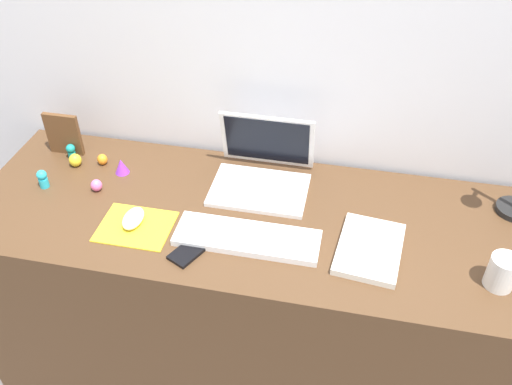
% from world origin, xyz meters
% --- Properties ---
extents(ground_plane, '(6.00, 6.00, 0.00)m').
position_xyz_m(ground_plane, '(0.00, 0.00, 0.00)').
color(ground_plane, '#59514C').
extents(back_wall, '(2.97, 0.05, 1.38)m').
position_xyz_m(back_wall, '(0.00, 0.35, 0.69)').
color(back_wall, silver).
rests_on(back_wall, ground_plane).
extents(desk, '(1.77, 0.61, 0.74)m').
position_xyz_m(desk, '(0.00, 0.00, 0.37)').
color(desk, '#4C331E').
rests_on(desk, ground_plane).
extents(laptop, '(0.30, 0.26, 0.21)m').
position_xyz_m(laptop, '(-0.02, 0.17, 0.79)').
color(laptop, white).
rests_on(laptop, desk).
extents(keyboard, '(0.41, 0.13, 0.02)m').
position_xyz_m(keyboard, '(-0.01, -0.11, 0.75)').
color(keyboard, white).
rests_on(keyboard, desk).
extents(mousepad, '(0.21, 0.17, 0.00)m').
position_xyz_m(mousepad, '(-0.34, -0.12, 0.74)').
color(mousepad, yellow).
rests_on(mousepad, desk).
extents(mouse, '(0.06, 0.10, 0.03)m').
position_xyz_m(mouse, '(-0.35, -0.11, 0.76)').
color(mouse, white).
rests_on(mouse, mousepad).
extents(cell_phone, '(0.11, 0.14, 0.01)m').
position_xyz_m(cell_phone, '(-0.16, -0.18, 0.74)').
color(cell_phone, black).
rests_on(cell_phone, desk).
extents(notebook_pad, '(0.20, 0.26, 0.02)m').
position_xyz_m(notebook_pad, '(0.33, -0.08, 0.75)').
color(notebook_pad, silver).
rests_on(notebook_pad, desk).
extents(picture_frame, '(0.12, 0.02, 0.15)m').
position_xyz_m(picture_frame, '(-0.71, 0.19, 0.81)').
color(picture_frame, brown).
rests_on(picture_frame, desk).
extents(coffee_mug, '(0.07, 0.07, 0.09)m').
position_xyz_m(coffee_mug, '(0.66, -0.13, 0.79)').
color(coffee_mug, white).
rests_on(coffee_mug, desk).
extents(toy_figurine_pink, '(0.04, 0.04, 0.04)m').
position_xyz_m(toy_figurine_pink, '(-0.52, 0.02, 0.76)').
color(toy_figurine_pink, pink).
rests_on(toy_figurine_pink, desk).
extents(toy_figurine_yellow, '(0.04, 0.04, 0.04)m').
position_xyz_m(toy_figurine_yellow, '(-0.65, 0.13, 0.76)').
color(toy_figurine_yellow, yellow).
rests_on(toy_figurine_yellow, desk).
extents(toy_figurine_cyan, '(0.03, 0.03, 0.06)m').
position_xyz_m(toy_figurine_cyan, '(-0.70, 0.00, 0.77)').
color(toy_figurine_cyan, '#28B7CC').
rests_on(toy_figurine_cyan, desk).
extents(toy_figurine_teal, '(0.03, 0.03, 0.05)m').
position_xyz_m(toy_figurine_teal, '(-0.68, 0.17, 0.77)').
color(toy_figurine_teal, teal).
rests_on(toy_figurine_teal, desk).
extents(toy_figurine_purple, '(0.05, 0.05, 0.05)m').
position_xyz_m(toy_figurine_purple, '(-0.48, 0.12, 0.77)').
color(toy_figurine_purple, purple).
rests_on(toy_figurine_purple, desk).
extents(toy_figurine_orange, '(0.03, 0.03, 0.04)m').
position_xyz_m(toy_figurine_orange, '(-0.57, 0.15, 0.76)').
color(toy_figurine_orange, orange).
rests_on(toy_figurine_orange, desk).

